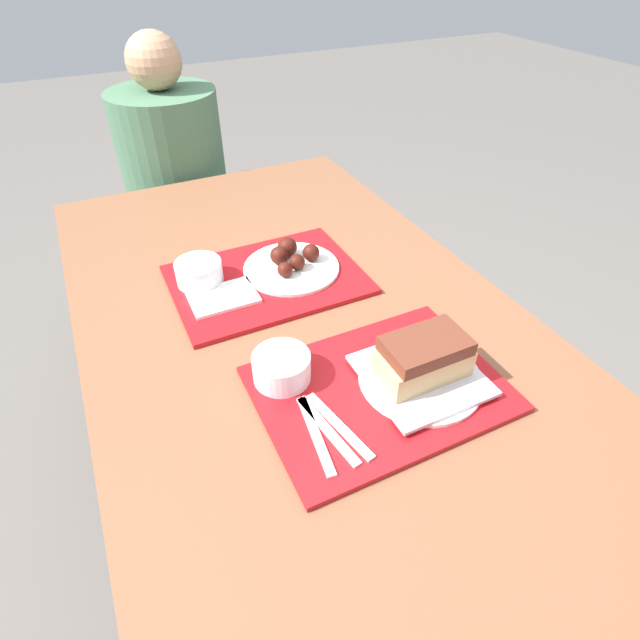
{
  "coord_description": "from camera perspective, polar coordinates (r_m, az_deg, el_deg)",
  "views": [
    {
      "loc": [
        -0.34,
        -0.75,
        1.44
      ],
      "look_at": [
        0.01,
        -0.03,
        0.79
      ],
      "focal_mm": 28.0,
      "sensor_mm": 36.0,
      "label": 1
    }
  ],
  "objects": [
    {
      "name": "ground_plane",
      "position": [
        1.66,
        -0.82,
        -20.96
      ],
      "size": [
        12.0,
        12.0,
        0.0
      ],
      "primitive_type": "plane",
      "color": "#605B56"
    },
    {
      "name": "bowl_coleslaw_far",
      "position": [
        1.2,
        -13.67,
        5.45
      ],
      "size": [
        0.11,
        0.11,
        0.05
      ],
      "color": "silver",
      "rests_on": "tray_far"
    },
    {
      "name": "condiment_packet",
      "position": [
        0.99,
        6.03,
        -4.12
      ],
      "size": [
        0.04,
        0.03,
        0.01
      ],
      "color": "teal",
      "rests_on": "tray_near"
    },
    {
      "name": "napkin_far",
      "position": [
        1.15,
        -11.01,
        2.58
      ],
      "size": [
        0.15,
        0.1,
        0.01
      ],
      "color": "white",
      "rests_on": "tray_far"
    },
    {
      "name": "person_seated_across",
      "position": [
        1.97,
        -16.55,
        17.47
      ],
      "size": [
        0.37,
        0.37,
        0.68
      ],
      "color": "#477051",
      "rests_on": "picnic_bench_far"
    },
    {
      "name": "tray_near",
      "position": [
        0.94,
        6.8,
        -7.8
      ],
      "size": [
        0.45,
        0.33,
        0.01
      ],
      "color": "#B21419",
      "rests_on": "picnic_table"
    },
    {
      "name": "plastic_knife_near",
      "position": [
        0.87,
        2.17,
        -11.94
      ],
      "size": [
        0.05,
        0.17,
        0.0
      ],
      "color": "white",
      "rests_on": "tray_near"
    },
    {
      "name": "brisket_sandwich_plate",
      "position": [
        0.93,
        11.63,
        -5.05
      ],
      "size": [
        0.23,
        0.23,
        0.1
      ],
      "color": "white",
      "rests_on": "tray_near"
    },
    {
      "name": "picnic_bench_far",
      "position": [
        2.13,
        -13.52,
        9.01
      ],
      "size": [
        0.88,
        0.28,
        0.48
      ],
      "color": "brown",
      "rests_on": "ground_plane"
    },
    {
      "name": "bowl_coleslaw_near",
      "position": [
        0.93,
        -4.42,
        -5.26
      ],
      "size": [
        0.11,
        0.11,
        0.05
      ],
      "color": "silver",
      "rests_on": "tray_near"
    },
    {
      "name": "tray_far",
      "position": [
        1.21,
        -6.07,
        4.63
      ],
      "size": [
        0.45,
        0.33,
        0.01
      ],
      "color": "#B21419",
      "rests_on": "picnic_table"
    },
    {
      "name": "picnic_table",
      "position": [
        1.13,
        -1.13,
        -4.11
      ],
      "size": [
        0.92,
        1.72,
        0.75
      ],
      "color": "brown",
      "rests_on": "ground_plane"
    },
    {
      "name": "wings_plate_far",
      "position": [
        1.23,
        -3.3,
        6.67
      ],
      "size": [
        0.23,
        0.23,
        0.06
      ],
      "color": "white",
      "rests_on": "tray_far"
    },
    {
      "name": "plastic_spoon_near",
      "position": [
        0.86,
        -0.51,
        -12.95
      ],
      "size": [
        0.04,
        0.17,
        0.0
      ],
      "color": "white",
      "rests_on": "tray_near"
    },
    {
      "name": "plastic_fork_near",
      "position": [
        0.86,
        0.84,
        -12.45
      ],
      "size": [
        0.04,
        0.17,
        0.0
      ],
      "color": "white",
      "rests_on": "tray_near"
    }
  ]
}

